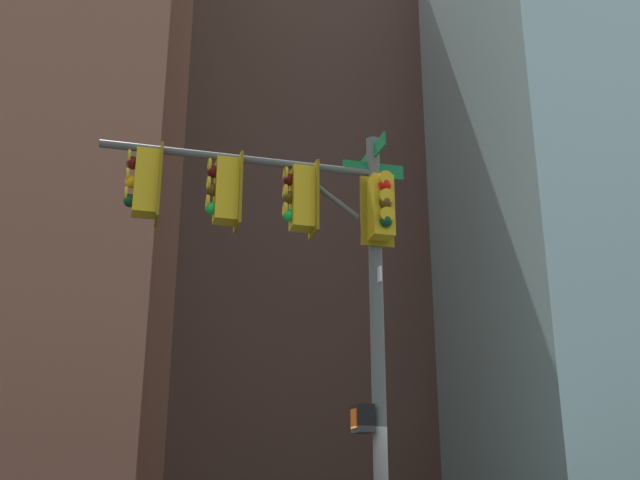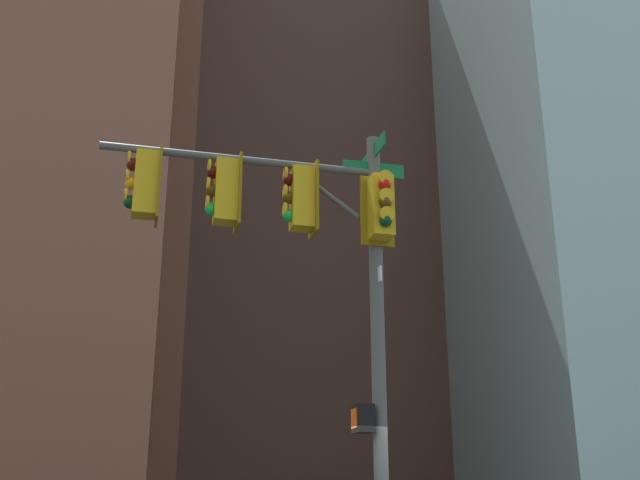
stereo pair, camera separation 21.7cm
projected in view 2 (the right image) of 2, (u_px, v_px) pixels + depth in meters
name	position (u px, v px, depth m)	size (l,w,h in m)	color
signal_pole_assembly	(301.00, 245.00, 11.35)	(1.19, 4.81, 7.12)	#4C514C
building_brick_nearside	(8.00, 89.00, 41.57)	(21.16, 18.16, 45.66)	brown
building_brick_midblock	(298.00, 237.00, 63.44)	(19.98, 19.41, 43.92)	#4C3328
building_glass_tower	(601.00, 67.00, 63.70)	(31.67, 30.88, 71.67)	#9EC6C1
building_brick_farside	(78.00, 158.00, 59.91)	(18.58, 17.80, 53.80)	brown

